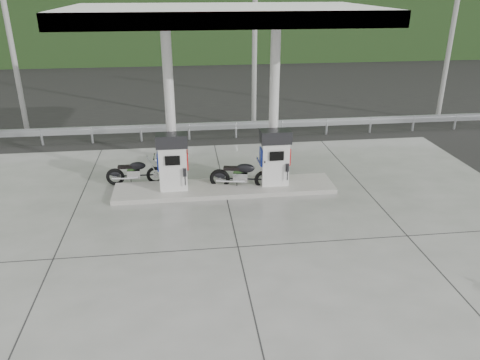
{
  "coord_description": "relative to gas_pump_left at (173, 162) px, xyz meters",
  "views": [
    {
      "loc": [
        -1.22,
        -11.12,
        6.19
      ],
      "look_at": [
        0.3,
        1.0,
        1.0
      ],
      "focal_mm": 35.0,
      "sensor_mm": 36.0,
      "label": 1
    }
  ],
  "objects": [
    {
      "name": "utility_pole_b",
      "position": [
        3.6,
        7.0,
        2.93
      ],
      "size": [
        0.22,
        0.22,
        8.0
      ],
      "primitive_type": "cylinder",
      "color": "gray",
      "rests_on": "ground"
    },
    {
      "name": "gas_pump_right",
      "position": [
        3.2,
        0.0,
        0.0
      ],
      "size": [
        0.95,
        0.55,
        1.8
      ],
      "primitive_type": null,
      "color": "silver",
      "rests_on": "pump_island"
    },
    {
      "name": "road",
      "position": [
        1.6,
        9.0,
        -1.07
      ],
      "size": [
        60.0,
        7.0,
        0.01
      ],
      "primitive_type": "cube",
      "color": "black",
      "rests_on": "ground"
    },
    {
      "name": "pump_island",
      "position": [
        1.6,
        0.0,
        -0.98
      ],
      "size": [
        7.0,
        1.4,
        0.15
      ],
      "primitive_type": "cube",
      "color": "gray",
      "rests_on": "forecourt_apron"
    },
    {
      "name": "ground",
      "position": [
        1.6,
        -2.5,
        -1.07
      ],
      "size": [
        160.0,
        160.0,
        0.0
      ],
      "primitive_type": "plane",
      "color": "black",
      "rests_on": "ground"
    },
    {
      "name": "canopy_roof",
      "position": [
        1.6,
        0.0,
        4.3
      ],
      "size": [
        8.5,
        5.0,
        0.4
      ],
      "primitive_type": "cube",
      "color": "white",
      "rests_on": "canopy_column_left"
    },
    {
      "name": "forecourt_apron",
      "position": [
        1.6,
        -2.5,
        -1.06
      ],
      "size": [
        18.0,
        14.0,
        0.02
      ],
      "primitive_type": "cube",
      "color": "slate",
      "rests_on": "ground"
    },
    {
      "name": "canopy_column_right",
      "position": [
        3.2,
        0.4,
        1.6
      ],
      "size": [
        0.3,
        0.3,
        5.0
      ],
      "primitive_type": "cylinder",
      "color": "silver",
      "rests_on": "pump_island"
    },
    {
      "name": "forested_hills",
      "position": [
        1.6,
        57.5,
        -1.07
      ],
      "size": [
        100.0,
        40.0,
        140.0
      ],
      "primitive_type": null,
      "color": "black",
      "rests_on": "ground"
    },
    {
      "name": "utility_pole_a",
      "position": [
        -6.4,
        7.0,
        2.93
      ],
      "size": [
        0.22,
        0.22,
        8.0
      ],
      "primitive_type": "cylinder",
      "color": "gray",
      "rests_on": "ground"
    },
    {
      "name": "motorcycle_right",
      "position": [
        2.17,
        0.08,
        -0.59
      ],
      "size": [
        2.05,
        1.01,
        0.93
      ],
      "primitive_type": null,
      "rotation": [
        0.0,
        0.0,
        -0.21
      ],
      "color": "black",
      "rests_on": "forecourt_apron"
    },
    {
      "name": "motorcycle_left",
      "position": [
        -1.27,
        0.88,
        -0.63
      ],
      "size": [
        1.77,
        0.58,
        0.84
      ],
      "primitive_type": null,
      "rotation": [
        0.0,
        0.0,
        -0.01
      ],
      "color": "black",
      "rests_on": "forecourt_apron"
    },
    {
      "name": "canopy_column_left",
      "position": [
        0.0,
        0.4,
        1.6
      ],
      "size": [
        0.3,
        0.3,
        5.0
      ],
      "primitive_type": "cylinder",
      "color": "silver",
      "rests_on": "pump_island"
    },
    {
      "name": "utility_pole_c",
      "position": [
        12.6,
        7.0,
        2.93
      ],
      "size": [
        0.22,
        0.22,
        8.0
      ],
      "primitive_type": "cylinder",
      "color": "gray",
      "rests_on": "ground"
    },
    {
      "name": "gas_pump_left",
      "position": [
        0.0,
        0.0,
        0.0
      ],
      "size": [
        0.95,
        0.55,
        1.8
      ],
      "primitive_type": null,
      "color": "silver",
      "rests_on": "pump_island"
    },
    {
      "name": "tree_band",
      "position": [
        1.6,
        27.5,
        1.93
      ],
      "size": [
        80.0,
        6.0,
        6.0
      ],
      "primitive_type": "cube",
      "color": "black",
      "rests_on": "ground"
    },
    {
      "name": "guardrail",
      "position": [
        1.6,
        5.5,
        -0.36
      ],
      "size": [
        26.0,
        0.16,
        1.42
      ],
      "primitive_type": null,
      "color": "#A6AAAE",
      "rests_on": "ground"
    }
  ]
}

